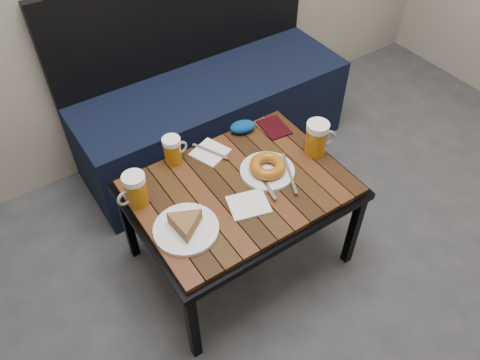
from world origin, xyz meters
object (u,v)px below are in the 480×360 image
bench (210,109)px  beer_mug_left (135,190)px  plate_pie (186,226)px  knit_pouch (243,127)px  beer_mug_centre (173,150)px  passport_burgundy (274,127)px  beer_mug_right (317,138)px  passport_navy (186,231)px  cafe_table (240,193)px  plate_bagel (268,168)px

bench → beer_mug_left: size_ratio=10.38×
plate_pie → knit_pouch: size_ratio=2.09×
beer_mug_left → beer_mug_centre: bearing=-159.1°
plate_pie → beer_mug_left: bearing=111.2°
passport_burgundy → knit_pouch: knit_pouch is taller
beer_mug_left → beer_mug_right: beer_mug_right is taller
beer_mug_left → beer_mug_centre: size_ratio=1.15×
passport_navy → beer_mug_centre: bearing=140.8°
knit_pouch → beer_mug_right: bearing=-57.2°
bench → beer_mug_right: (0.09, -0.71, 0.27)m
beer_mug_right → passport_burgundy: 0.23m
cafe_table → plate_bagel: 0.14m
beer_mug_right → plate_pie: (-0.64, -0.06, -0.05)m
beer_mug_left → plate_pie: bearing=102.9°
plate_pie → knit_pouch: plate_pie is taller
bench → beer_mug_centre: (-0.42, -0.44, 0.26)m
beer_mug_centre → beer_mug_left: bearing=-158.9°
beer_mug_right → plate_pie: bearing=-159.4°
bench → passport_navy: size_ratio=10.86×
cafe_table → beer_mug_left: beer_mug_left is taller
plate_pie → plate_bagel: size_ratio=0.84×
beer_mug_right → passport_navy: bearing=-159.2°
beer_mug_centre → beer_mug_right: size_ratio=0.80×
cafe_table → passport_burgundy: passport_burgundy is taller
cafe_table → beer_mug_right: beer_mug_right is taller
beer_mug_left → bench: bearing=-147.2°
bench → passport_burgundy: bearing=-85.8°
beer_mug_centre → beer_mug_right: beer_mug_right is taller
bench → plate_bagel: bearing=-102.0°
passport_navy → knit_pouch: size_ratio=1.16×
passport_navy → bench: bearing=127.1°
plate_pie → knit_pouch: bearing=35.9°
cafe_table → beer_mug_centre: 0.32m
bench → plate_pie: bench is taller
beer_mug_centre → plate_pie: beer_mug_centre is taller
plate_bagel → passport_burgundy: bearing=47.8°
beer_mug_right → knit_pouch: (-0.18, 0.27, -0.05)m
bench → beer_mug_left: (-0.64, -0.56, 0.27)m
cafe_table → beer_mug_centre: size_ratio=7.15×
bench → plate_bagel: bench is taller
passport_navy → cafe_table: bearing=88.7°
beer_mug_left → passport_navy: (0.08, -0.22, -0.06)m
beer_mug_right → passport_navy: (-0.65, -0.07, -0.07)m
bench → knit_pouch: size_ratio=12.62×
beer_mug_centre → plate_pie: 0.36m
knit_pouch → plate_bagel: bearing=-102.8°
bench → cafe_table: (-0.28, -0.70, 0.16)m
cafe_table → passport_navy: bearing=-164.1°
beer_mug_centre → passport_navy: size_ratio=0.91×
beer_mug_right → plate_bagel: 0.24m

